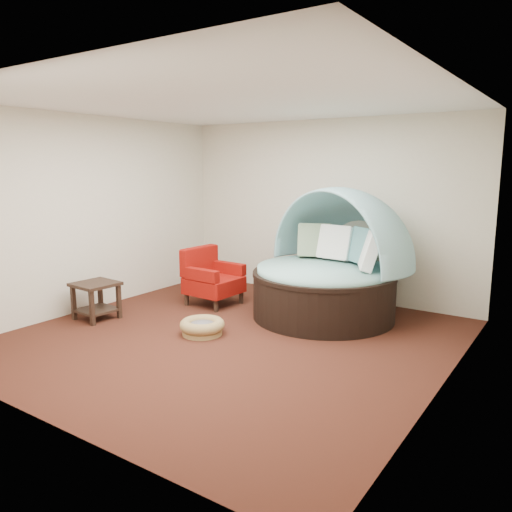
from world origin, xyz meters
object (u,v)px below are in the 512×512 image
Objects in this scene: canopy_daybed at (331,257)px; side_table at (96,295)px; pet_basket at (202,326)px; red_armchair at (211,278)px.

canopy_daybed is 4.46× the size of side_table.
canopy_daybed reaches higher than pet_basket.
side_table is at bearing -116.13° from red_armchair.
side_table is (-2.59, -1.93, -0.50)m from canopy_daybed.
red_armchair is 1.51× the size of side_table.
pet_basket is 1.27× the size of side_table.
pet_basket is at bearing -52.80° from red_armchair.
pet_basket is 1.45m from red_armchair.
side_table is (-1.63, -0.31, 0.23)m from pet_basket.
red_armchair is at bearing -146.87° from canopy_daybed.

